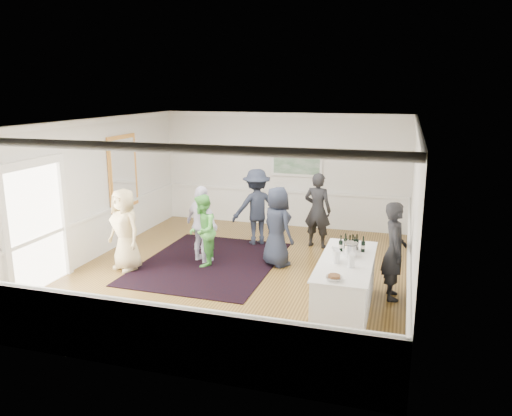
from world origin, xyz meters
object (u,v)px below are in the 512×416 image
(guest_dark_a, at_px, (257,207))
(serving_table, at_px, (345,286))
(ice_bucket, at_px, (350,250))
(guest_navy, at_px, (277,227))
(guest_green, at_px, (202,230))
(guest_tan, at_px, (125,230))
(guest_lilac, at_px, (202,224))
(nut_bowl, at_px, (334,277))
(guest_dark_b, at_px, (318,210))
(bartender, at_px, (394,251))

(guest_dark_a, bearing_deg, serving_table, 93.95)
(ice_bucket, bearing_deg, serving_table, -99.43)
(ice_bucket, bearing_deg, guest_dark_a, 130.35)
(guest_navy, bearing_deg, guest_green, 55.53)
(guest_tan, xyz_separation_m, guest_green, (1.49, 0.73, -0.10))
(guest_tan, distance_m, guest_dark_a, 3.37)
(guest_lilac, relative_size, ice_bucket, 6.73)
(nut_bowl, bearing_deg, guest_lilac, 140.97)
(guest_dark_a, bearing_deg, guest_tan, 15.53)
(guest_dark_a, height_order, nut_bowl, guest_dark_a)
(guest_dark_b, height_order, ice_bucket, guest_dark_b)
(guest_navy, bearing_deg, guest_dark_b, -72.69)
(guest_green, bearing_deg, serving_table, 50.04)
(guest_dark_b, bearing_deg, serving_table, 117.73)
(bartender, distance_m, guest_navy, 2.75)
(nut_bowl, bearing_deg, serving_table, 85.64)
(guest_lilac, bearing_deg, bartender, -161.38)
(bartender, height_order, guest_tan, bartender)
(guest_dark_a, bearing_deg, bartender, 109.97)
(guest_green, bearing_deg, ice_bucket, 53.56)
(bartender, bearing_deg, guest_dark_a, 45.62)
(bartender, bearing_deg, guest_dark_b, 26.95)
(bartender, height_order, guest_dark_b, guest_dark_b)
(serving_table, height_order, guest_green, guest_green)
(guest_green, relative_size, guest_dark_b, 0.86)
(ice_bucket, height_order, nut_bowl, ice_bucket)
(guest_dark_a, bearing_deg, ice_bucket, 96.30)
(bartender, xyz_separation_m, guest_tan, (-5.58, -0.10, -0.03))
(guest_dark_b, bearing_deg, guest_lilac, 49.00)
(guest_lilac, xyz_separation_m, ice_bucket, (3.45, -1.50, 0.21))
(bartender, relative_size, nut_bowl, 6.88)
(serving_table, bearing_deg, guest_navy, 131.09)
(guest_green, distance_m, nut_bowl, 4.10)
(serving_table, xyz_separation_m, ice_bucket, (0.04, 0.23, 0.60))
(bartender, distance_m, nut_bowl, 2.05)
(serving_table, height_order, guest_navy, guest_navy)
(guest_navy, bearing_deg, guest_dark_a, -18.18)
(guest_tan, bearing_deg, ice_bucket, 15.30)
(serving_table, height_order, ice_bucket, ice_bucket)
(guest_green, bearing_deg, guest_dark_a, 143.89)
(guest_tan, distance_m, guest_lilac, 1.68)
(bartender, bearing_deg, guest_lilac, 70.30)
(serving_table, height_order, guest_tan, guest_tan)
(serving_table, xyz_separation_m, bartender, (0.77, 0.89, 0.44))
(serving_table, xyz_separation_m, guest_dark_a, (-2.62, 3.36, 0.47))
(guest_tan, bearing_deg, bartender, 22.98)
(serving_table, bearing_deg, guest_dark_b, 107.47)
(guest_lilac, distance_m, ice_bucket, 3.77)
(guest_lilac, bearing_deg, guest_dark_b, -111.36)
(guest_lilac, height_order, nut_bowl, guest_lilac)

